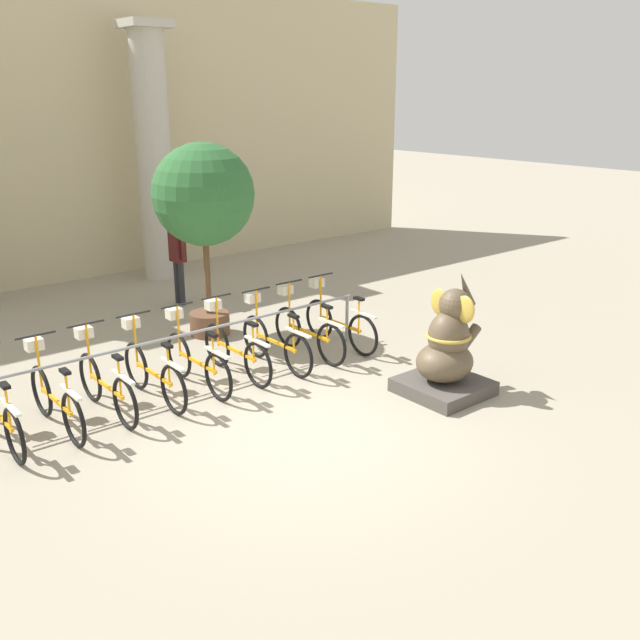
% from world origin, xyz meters
% --- Properties ---
extents(ground_plane, '(60.00, 60.00, 0.00)m').
position_xyz_m(ground_plane, '(0.00, 0.00, 0.00)').
color(ground_plane, '#9E937F').
extents(building_facade, '(20.00, 0.20, 6.00)m').
position_xyz_m(building_facade, '(0.00, 8.60, 3.00)').
color(building_facade, '#C6B78E').
rests_on(building_facade, ground_plane).
extents(column_right, '(0.88, 0.88, 5.16)m').
position_xyz_m(column_right, '(2.13, 7.60, 2.62)').
color(column_right, '#BCB7A8').
rests_on(column_right, ground_plane).
extents(bike_rack, '(5.72, 0.05, 0.77)m').
position_xyz_m(bike_rack, '(-0.34, 1.95, 0.64)').
color(bike_rack, gray).
rests_on(bike_rack, ground_plane).
extents(bicycle_1, '(0.48, 1.69, 1.08)m').
position_xyz_m(bicycle_1, '(-2.25, 1.81, 0.40)').
color(bicycle_1, black).
rests_on(bicycle_1, ground_plane).
extents(bicycle_2, '(0.48, 1.69, 1.08)m').
position_xyz_m(bicycle_2, '(-1.61, 1.85, 0.40)').
color(bicycle_2, black).
rests_on(bicycle_2, ground_plane).
extents(bicycle_3, '(0.48, 1.69, 1.08)m').
position_xyz_m(bicycle_3, '(-0.97, 1.85, 0.40)').
color(bicycle_3, black).
rests_on(bicycle_3, ground_plane).
extents(bicycle_4, '(0.48, 1.69, 1.08)m').
position_xyz_m(bicycle_4, '(-0.34, 1.84, 0.40)').
color(bicycle_4, black).
rests_on(bicycle_4, ground_plane).
extents(bicycle_5, '(0.48, 1.69, 1.08)m').
position_xyz_m(bicycle_5, '(0.30, 1.87, 0.40)').
color(bicycle_5, black).
rests_on(bicycle_5, ground_plane).
extents(bicycle_6, '(0.48, 1.69, 1.08)m').
position_xyz_m(bicycle_6, '(0.94, 1.81, 0.40)').
color(bicycle_6, black).
rests_on(bicycle_6, ground_plane).
extents(bicycle_7, '(0.48, 1.69, 1.08)m').
position_xyz_m(bicycle_7, '(1.58, 1.85, 0.40)').
color(bicycle_7, black).
rests_on(bicycle_7, ground_plane).
extents(bicycle_8, '(0.48, 1.69, 1.08)m').
position_xyz_m(bicycle_8, '(2.22, 1.87, 0.40)').
color(bicycle_8, black).
rests_on(bicycle_8, ground_plane).
extents(elephant_statue, '(1.04, 1.04, 1.65)m').
position_xyz_m(elephant_statue, '(2.14, -0.41, 0.56)').
color(elephant_statue, '#4C4742').
rests_on(elephant_statue, ground_plane).
extents(person_pedestrian, '(0.22, 0.47, 1.68)m').
position_xyz_m(person_pedestrian, '(1.43, 5.51, 1.01)').
color(person_pedestrian, '#28282D').
rests_on(person_pedestrian, ground_plane).
extents(potted_tree, '(1.61, 1.61, 3.11)m').
position_xyz_m(potted_tree, '(0.95, 3.65, 2.22)').
color(potted_tree, brown).
rests_on(potted_tree, ground_plane).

